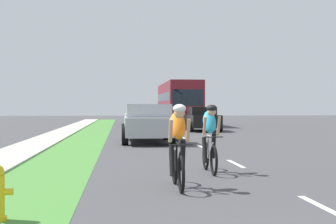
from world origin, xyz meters
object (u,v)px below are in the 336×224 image
Objects in this scene: cyclist_lead at (178,145)px; pickup_silver at (148,123)px; sedan_black at (202,119)px; bus_maroon at (178,101)px; cyclist_trailing at (210,138)px.

cyclist_lead is 11.71m from pickup_silver.
cyclist_lead is 21.54m from sedan_black.
pickup_silver is 19.63m from bus_maroon.
cyclist_lead reaches higher than sedan_black.
cyclist_lead is 1.00× the size of cyclist_trailing.
pickup_silver is at bearing -100.62° from bus_maroon.
bus_maroon is (-0.34, 9.82, 1.21)m from sedan_black.
cyclist_lead and cyclist_trailing have the same top height.
sedan_black is (3.95, 9.44, -0.06)m from pickup_silver.
cyclist_trailing is 0.34× the size of pickup_silver.
pickup_silver reaches higher than sedan_black.
cyclist_lead is 0.15× the size of bus_maroon.
sedan_black is at bearing -88.03° from bus_maroon.
sedan_black is (3.04, 19.07, -0.04)m from cyclist_trailing.
bus_maroon is at bearing 91.97° from sedan_black.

